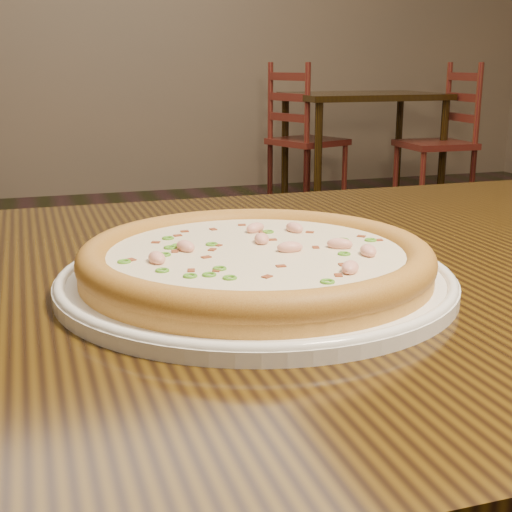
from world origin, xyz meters
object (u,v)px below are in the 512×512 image
object	(u,v)px
bg_table_right	(363,107)
plate	(256,278)
chair_c	(302,141)
chair_d	(443,143)
pizza	(256,259)
hero_table	(348,351)

from	to	relation	value
bg_table_right	plate	bearing A→B (deg)	-117.66
chair_c	chair_d	world-z (taller)	same
plate	pizza	world-z (taller)	pizza
hero_table	chair_c	distance (m)	4.12
hero_table	pizza	size ratio (longest dim) A/B	3.72
plate	chair_d	bearing A→B (deg)	55.21
pizza	chair_d	bearing A→B (deg)	55.21
chair_c	pizza	bearing A→B (deg)	-112.23
bg_table_right	chair_d	world-z (taller)	chair_d
plate	bg_table_right	distance (m)	4.34
plate	bg_table_right	world-z (taller)	plate
pizza	hero_table	bearing A→B (deg)	22.64
hero_table	pizza	world-z (taller)	pizza
hero_table	chair_d	xyz separation A→B (m)	(2.30, 3.44, -0.21)
plate	chair_d	world-z (taller)	chair_d
plate	chair_d	size ratio (longest dim) A/B	0.38
pizza	chair_d	distance (m)	4.26
chair_d	bg_table_right	bearing A→B (deg)	138.52
plate	bg_table_right	bearing A→B (deg)	62.34
hero_table	pizza	bearing A→B (deg)	-157.36
hero_table	chair_c	size ratio (longest dim) A/B	1.26
hero_table	bg_table_right	xyz separation A→B (m)	(1.90, 3.80, 0.00)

